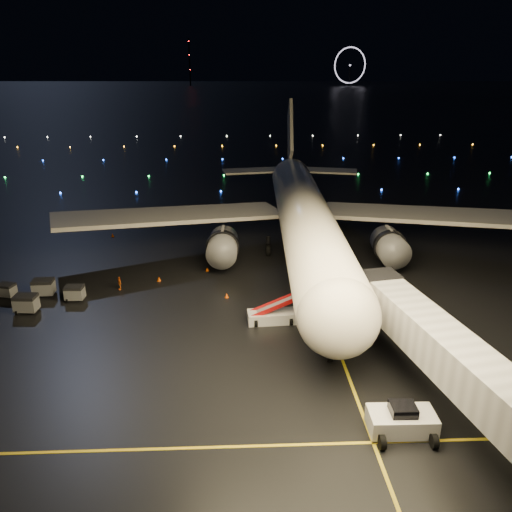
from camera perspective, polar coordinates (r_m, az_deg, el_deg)
The scene contains 18 objects.
ground at distance 336.86m, azimuth -3.10°, elevation 16.64°, with size 2000.00×2000.00×0.00m, color black.
lane_centre at distance 56.72m, azimuth 6.77°, elevation -3.55°, with size 0.25×80.00×0.02m, color gold.
lane_cross at distance 35.74m, azimuth -16.05°, elevation -20.57°, with size 60.00×0.25×0.02m, color gold.
airliner at distance 65.95m, azimuth 5.38°, elevation 8.29°, with size 64.42×61.20×18.25m, color white, non-canonical shape.
pushback_tug at distance 36.59m, azimuth 16.33°, elevation -17.37°, with size 4.45×2.33×2.12m, color silver.
belt_loader at distance 48.24m, azimuth 1.89°, elevation -5.72°, with size 7.00×1.91×3.39m, color silver, non-canonical shape.
crew_c at distance 57.51m, azimuth -15.32°, elevation -3.00°, with size 0.91×0.38×1.56m, color orange.
safety_cone_0 at distance 53.85m, azimuth -3.37°, elevation -4.51°, with size 0.46×0.46×0.52m, color #E64E05.
safety_cone_1 at distance 60.98m, azimuth -5.62°, elevation -1.49°, with size 0.44×0.44×0.50m, color #E64E05.
safety_cone_2 at distance 58.95m, azimuth -11.03°, elevation -2.56°, with size 0.49×0.49×0.55m, color #E64E05.
safety_cone_3 at distance 76.06m, azimuth -16.07°, elevation 2.32°, with size 0.47×0.47×0.53m, color #E64E05.
ferris_wheel at distance 774.25m, azimuth 10.69°, elevation 20.48°, with size 50.00×4.00×52.00m, color black, non-canonical shape.
radio_mast at distance 778.67m, azimuth -7.60°, elevation 21.09°, with size 1.80×1.80×64.00m, color black.
taxiway_lights at distance 143.92m, azimuth -3.74°, elevation 11.40°, with size 164.00×92.00×0.36m, color black, non-canonical shape.
baggage_cart_0 at distance 56.38m, azimuth -20.01°, elevation -4.00°, with size 1.90×1.33×1.61m, color gray.
baggage_cart_1 at distance 58.71m, azimuth -23.10°, elevation -3.33°, with size 2.15×1.51×1.83m, color gray.
baggage_cart_2 at distance 55.51m, azimuth -24.79°, elevation -4.96°, with size 2.16×1.51×1.83m, color gray.
baggage_cart_3 at distance 60.07m, azimuth -26.61°, elevation -3.54°, with size 1.76×1.23×1.50m, color gray.
Camera 1 is at (3.15, -36.06, 23.07)m, focal length 35.00 mm.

